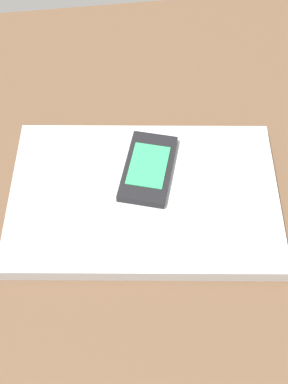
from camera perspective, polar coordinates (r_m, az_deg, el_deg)
desk_surface at (r=72.34cm, az=3.55°, el=1.00°), size 120.00×80.00×3.00cm
laptop_closed at (r=67.84cm, az=0.00°, el=-0.50°), size 37.61×27.72×1.95cm
cell_phone_on_laptop at (r=68.74cm, az=0.46°, el=2.72°), size 9.42×12.75×1.23cm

